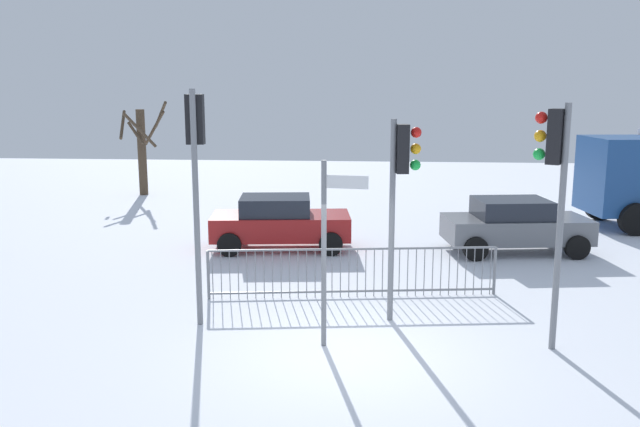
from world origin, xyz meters
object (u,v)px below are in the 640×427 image
object	(u,v)px
traffic_light_mid_right	(401,175)
traffic_light_rear_left	(196,154)
bare_tree_left	(142,146)
traffic_light_foreground_left	(555,171)
car_red_mid	(279,221)
direction_sign_post	(327,245)
car_grey_trailing	(515,225)

from	to	relation	value
traffic_light_mid_right	traffic_light_rear_left	size ratio (longest dim) A/B	0.88
traffic_light_mid_right	bare_tree_left	distance (m)	17.73
traffic_light_mid_right	traffic_light_foreground_left	bearing A→B (deg)	57.66
traffic_light_rear_left	car_red_mid	distance (m)	6.47
direction_sign_post	car_red_mid	xyz separation A→B (m)	(-1.81, 6.97, -1.04)
car_red_mid	traffic_light_rear_left	bearing A→B (deg)	-102.79
car_grey_trailing	car_red_mid	distance (m)	6.43
direction_sign_post	traffic_light_rear_left	bearing A→B (deg)	166.22
direction_sign_post	car_grey_trailing	size ratio (longest dim) A/B	0.81
traffic_light_mid_right	traffic_light_foreground_left	world-z (taller)	traffic_light_foreground_left
direction_sign_post	car_red_mid	world-z (taller)	direction_sign_post
traffic_light_foreground_left	bare_tree_left	size ratio (longest dim) A/B	1.07
car_grey_trailing	car_red_mid	xyz separation A→B (m)	(-6.43, -0.09, 0.00)
traffic_light_rear_left	direction_sign_post	xyz separation A→B (m)	(2.48, -1.02, -1.41)
traffic_light_mid_right	car_red_mid	size ratio (longest dim) A/B	0.97
traffic_light_foreground_left	car_red_mid	world-z (taller)	traffic_light_foreground_left
traffic_light_foreground_left	car_grey_trailing	world-z (taller)	traffic_light_foreground_left
traffic_light_rear_left	traffic_light_mid_right	bearing A→B (deg)	2.56
traffic_light_foreground_left	car_red_mid	distance (m)	9.01
traffic_light_mid_right	traffic_light_foreground_left	distance (m)	2.73
traffic_light_rear_left	car_red_mid	xyz separation A→B (m)	(0.67, 5.95, -2.45)
traffic_light_rear_left	traffic_light_foreground_left	world-z (taller)	traffic_light_rear_left
car_red_mid	bare_tree_left	xyz separation A→B (m)	(-7.03, 9.00, 1.27)
direction_sign_post	car_red_mid	distance (m)	7.28
traffic_light_foreground_left	car_grey_trailing	size ratio (longest dim) A/B	1.04
traffic_light_foreground_left	direction_sign_post	world-z (taller)	traffic_light_foreground_left
traffic_light_foreground_left	car_red_mid	bearing A→B (deg)	68.31
direction_sign_post	bare_tree_left	size ratio (longest dim) A/B	0.83
traffic_light_foreground_left	traffic_light_mid_right	bearing A→B (deg)	93.42
traffic_light_mid_right	traffic_light_foreground_left	xyz separation A→B (m)	(2.46, -1.17, 0.24)
traffic_light_mid_right	car_grey_trailing	world-z (taller)	traffic_light_mid_right
car_grey_trailing	traffic_light_rear_left	bearing A→B (deg)	-147.54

